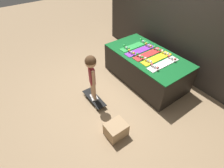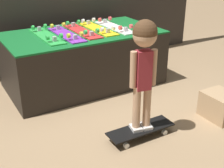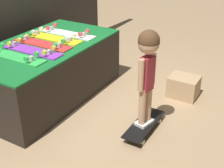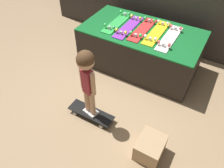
{
  "view_description": "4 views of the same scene",
  "coord_description": "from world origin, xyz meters",
  "px_view_note": "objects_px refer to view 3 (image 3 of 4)",
  "views": [
    {
      "loc": [
        2.24,
        -1.93,
        2.74
      ],
      "look_at": [
        0.04,
        -0.33,
        0.37
      ],
      "focal_mm": 28.0,
      "sensor_mm": 36.0,
      "label": 1
    },
    {
      "loc": [
        -1.59,
        -2.75,
        1.67
      ],
      "look_at": [
        -0.11,
        -0.23,
        0.37
      ],
      "focal_mm": 50.0,
      "sensor_mm": 36.0,
      "label": 2
    },
    {
      "loc": [
        -2.63,
        -1.8,
        2.0
      ],
      "look_at": [
        0.04,
        -0.25,
        0.39
      ],
      "focal_mm": 50.0,
      "sensor_mm": 36.0,
      "label": 3
    },
    {
      "loc": [
        1.13,
        -2.21,
        2.49
      ],
      "look_at": [
        0.02,
        -0.31,
        0.35
      ],
      "focal_mm": 35.0,
      "sensor_mm": 36.0,
      "label": 4
    }
  ],
  "objects_px": {
    "skateboard_white_on_rack": "(67,33)",
    "skateboard_purple_on_rack": "(31,50)",
    "skateboard_green_on_rack": "(14,56)",
    "skateboard_red_on_rack": "(42,43)",
    "skateboard_on_floor": "(144,125)",
    "skateboard_yellow_on_rack": "(53,37)",
    "child": "(148,61)",
    "storage_box": "(184,87)"
  },
  "relations": [
    {
      "from": "skateboard_green_on_rack",
      "to": "skateboard_purple_on_rack",
      "type": "distance_m",
      "value": 0.23
    },
    {
      "from": "skateboard_white_on_rack",
      "to": "storage_box",
      "type": "xyz_separation_m",
      "value": [
        0.4,
        -1.5,
        -0.57
      ]
    },
    {
      "from": "skateboard_red_on_rack",
      "to": "skateboard_yellow_on_rack",
      "type": "distance_m",
      "value": 0.23
    },
    {
      "from": "skateboard_red_on_rack",
      "to": "skateboard_on_floor",
      "type": "xyz_separation_m",
      "value": [
        -0.08,
        -1.41,
        -0.63
      ]
    },
    {
      "from": "skateboard_green_on_rack",
      "to": "child",
      "type": "distance_m",
      "value": 1.46
    },
    {
      "from": "skateboard_white_on_rack",
      "to": "storage_box",
      "type": "bearing_deg",
      "value": -75.22
    },
    {
      "from": "skateboard_red_on_rack",
      "to": "skateboard_on_floor",
      "type": "relative_size",
      "value": 1.19
    },
    {
      "from": "child",
      "to": "skateboard_green_on_rack",
      "type": "bearing_deg",
      "value": 116.92
    },
    {
      "from": "skateboard_green_on_rack",
      "to": "skateboard_yellow_on_rack",
      "type": "distance_m",
      "value": 0.68
    },
    {
      "from": "skateboard_purple_on_rack",
      "to": "skateboard_yellow_on_rack",
      "type": "height_order",
      "value": "same"
    },
    {
      "from": "skateboard_on_floor",
      "to": "child",
      "type": "height_order",
      "value": "child"
    },
    {
      "from": "skateboard_purple_on_rack",
      "to": "skateboard_green_on_rack",
      "type": "bearing_deg",
      "value": 169.65
    },
    {
      "from": "skateboard_purple_on_rack",
      "to": "storage_box",
      "type": "height_order",
      "value": "skateboard_purple_on_rack"
    },
    {
      "from": "skateboard_yellow_on_rack",
      "to": "storage_box",
      "type": "height_order",
      "value": "skateboard_yellow_on_rack"
    },
    {
      "from": "skateboard_purple_on_rack",
      "to": "skateboard_red_on_rack",
      "type": "relative_size",
      "value": 1.0
    },
    {
      "from": "child",
      "to": "storage_box",
      "type": "height_order",
      "value": "child"
    },
    {
      "from": "skateboard_purple_on_rack",
      "to": "skateboard_on_floor",
      "type": "distance_m",
      "value": 1.51
    },
    {
      "from": "skateboard_yellow_on_rack",
      "to": "child",
      "type": "xyz_separation_m",
      "value": [
        -0.31,
        -1.43,
        0.1
      ]
    },
    {
      "from": "skateboard_on_floor",
      "to": "storage_box",
      "type": "height_order",
      "value": "storage_box"
    },
    {
      "from": "skateboard_yellow_on_rack",
      "to": "skateboard_green_on_rack",
      "type": "bearing_deg",
      "value": -178.54
    },
    {
      "from": "skateboard_purple_on_rack",
      "to": "skateboard_red_on_rack",
      "type": "bearing_deg",
      "value": 10.51
    },
    {
      "from": "skateboard_on_floor",
      "to": "child",
      "type": "xyz_separation_m",
      "value": [
        -0.0,
        -0.0,
        0.74
      ]
    },
    {
      "from": "skateboard_red_on_rack",
      "to": "skateboard_white_on_rack",
      "type": "xyz_separation_m",
      "value": [
        0.45,
        -0.03,
        0.0
      ]
    },
    {
      "from": "skateboard_purple_on_rack",
      "to": "storage_box",
      "type": "bearing_deg",
      "value": -54.04
    },
    {
      "from": "skateboard_green_on_rack",
      "to": "skateboard_white_on_rack",
      "type": "distance_m",
      "value": 0.91
    },
    {
      "from": "child",
      "to": "skateboard_yellow_on_rack",
      "type": "bearing_deg",
      "value": 89.9
    },
    {
      "from": "skateboard_green_on_rack",
      "to": "skateboard_red_on_rack",
      "type": "bearing_deg",
      "value": 0.08
    },
    {
      "from": "skateboard_on_floor",
      "to": "skateboard_purple_on_rack",
      "type": "bearing_deg",
      "value": 96.07
    },
    {
      "from": "skateboard_red_on_rack",
      "to": "skateboard_yellow_on_rack",
      "type": "height_order",
      "value": "same"
    },
    {
      "from": "skateboard_red_on_rack",
      "to": "skateboard_on_floor",
      "type": "height_order",
      "value": "skateboard_red_on_rack"
    },
    {
      "from": "skateboard_green_on_rack",
      "to": "skateboard_red_on_rack",
      "type": "xyz_separation_m",
      "value": [
        0.45,
        0.0,
        0.0
      ]
    },
    {
      "from": "skateboard_red_on_rack",
      "to": "storage_box",
      "type": "relative_size",
      "value": 2.2
    },
    {
      "from": "skateboard_on_floor",
      "to": "child",
      "type": "relative_size",
      "value": 0.64
    },
    {
      "from": "skateboard_purple_on_rack",
      "to": "skateboard_red_on_rack",
      "type": "height_order",
      "value": "same"
    },
    {
      "from": "skateboard_red_on_rack",
      "to": "skateboard_yellow_on_rack",
      "type": "xyz_separation_m",
      "value": [
        0.23,
        0.02,
        0.0
      ]
    },
    {
      "from": "child",
      "to": "storage_box",
      "type": "xyz_separation_m",
      "value": [
        0.93,
        -0.12,
        -0.68
      ]
    },
    {
      "from": "skateboard_white_on_rack",
      "to": "skateboard_yellow_on_rack",
      "type": "bearing_deg",
      "value": 168.81
    },
    {
      "from": "skateboard_white_on_rack",
      "to": "skateboard_on_floor",
      "type": "height_order",
      "value": "skateboard_white_on_rack"
    },
    {
      "from": "skateboard_white_on_rack",
      "to": "skateboard_purple_on_rack",
      "type": "bearing_deg",
      "value": -178.83
    },
    {
      "from": "skateboard_on_floor",
      "to": "child",
      "type": "distance_m",
      "value": 0.74
    },
    {
      "from": "skateboard_red_on_rack",
      "to": "child",
      "type": "bearing_deg",
      "value": -93.32
    },
    {
      "from": "skateboard_purple_on_rack",
      "to": "child",
      "type": "height_order",
      "value": "child"
    }
  ]
}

